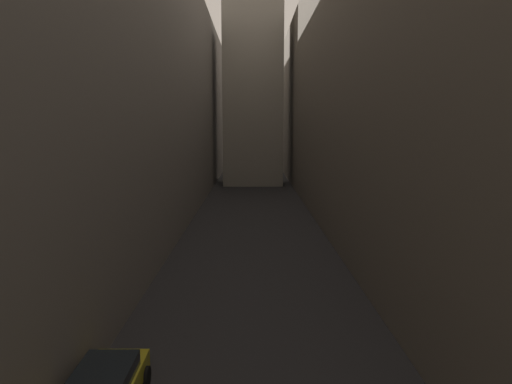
# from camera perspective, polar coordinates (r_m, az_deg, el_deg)

# --- Properties ---
(ground_plane) EXTENTS (264.00, 264.00, 0.00)m
(ground_plane) POSITION_cam_1_polar(r_m,az_deg,el_deg) (43.48, -0.32, -2.90)
(ground_plane) COLOR #232326
(building_block_left) EXTENTS (14.17, 108.00, 22.47)m
(building_block_left) POSITION_cam_1_polar(r_m,az_deg,el_deg) (46.49, -16.37, 11.41)
(building_block_left) COLOR slate
(building_block_left) RESTS_ON ground
(building_block_right) EXTENTS (13.56, 108.00, 23.13)m
(building_block_right) POSITION_cam_1_polar(r_m,az_deg,el_deg) (46.50, 15.31, 11.85)
(building_block_right) COLOR #60594F
(building_block_right) RESTS_ON ground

